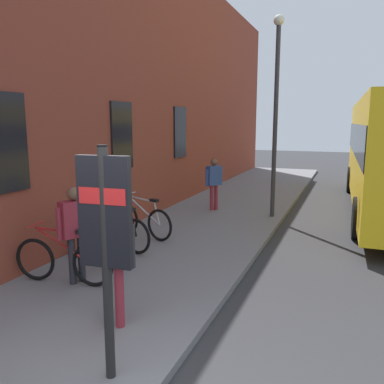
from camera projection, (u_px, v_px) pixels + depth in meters
name	position (u px, v px, depth m)	size (l,w,h in m)	color
ground	(313.00, 248.00, 8.75)	(60.00, 60.00, 0.00)	#2D2D30
sidewalk_pavement	(221.00, 215.00, 11.57)	(24.00, 3.50, 0.12)	slate
station_facade	(170.00, 87.00, 12.57)	(22.00, 0.65, 7.62)	brown
bicycle_nearest_sign	(64.00, 260.00, 6.46)	(0.48, 1.76, 0.97)	black
bicycle_under_window	(95.00, 243.00, 7.39)	(0.65, 1.71, 0.97)	black
bicycle_by_door	(118.00, 231.00, 8.21)	(0.59, 1.73, 0.97)	black
bicycle_beside_lamp	(143.00, 220.00, 9.09)	(0.65, 1.71, 0.97)	black
transit_info_sign	(105.00, 227.00, 3.86)	(0.13, 0.55, 2.40)	black
pedestrian_by_facade	(112.00, 249.00, 5.00)	(0.28, 0.64, 1.68)	maroon
pedestrian_crossing_street	(214.00, 179.00, 11.80)	(0.49, 0.44, 1.54)	maroon
pedestrian_near_bus	(75.00, 225.00, 6.40)	(0.55, 0.41, 1.59)	#26262D
street_lamp	(276.00, 101.00, 10.60)	(0.28, 0.28, 5.33)	#333338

